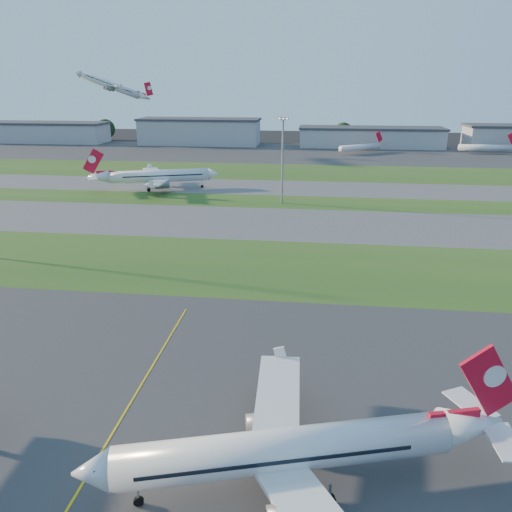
% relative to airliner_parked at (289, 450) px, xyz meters
% --- Properties ---
extents(ground, '(700.00, 700.00, 0.00)m').
position_rel_airliner_parked_xyz_m(ground, '(-24.08, 6.05, -4.14)').
color(ground, black).
rests_on(ground, ground).
extents(apron_near, '(300.00, 70.00, 0.01)m').
position_rel_airliner_parked_xyz_m(apron_near, '(-24.08, 6.05, -4.13)').
color(apron_near, '#333335').
rests_on(apron_near, ground).
extents(grass_strip_a, '(300.00, 34.00, 0.01)m').
position_rel_airliner_parked_xyz_m(grass_strip_a, '(-24.08, 58.05, -4.13)').
color(grass_strip_a, '#254B19').
rests_on(grass_strip_a, ground).
extents(taxiway_a, '(300.00, 32.00, 0.01)m').
position_rel_airliner_parked_xyz_m(taxiway_a, '(-24.08, 91.05, -4.13)').
color(taxiway_a, '#515154').
rests_on(taxiway_a, ground).
extents(grass_strip_b, '(300.00, 18.00, 0.01)m').
position_rel_airliner_parked_xyz_m(grass_strip_b, '(-24.08, 116.05, -4.13)').
color(grass_strip_b, '#254B19').
rests_on(grass_strip_b, ground).
extents(taxiway_b, '(300.00, 26.00, 0.01)m').
position_rel_airliner_parked_xyz_m(taxiway_b, '(-24.08, 138.05, -4.13)').
color(taxiway_b, '#515154').
rests_on(taxiway_b, ground).
extents(grass_strip_c, '(300.00, 40.00, 0.01)m').
position_rel_airliner_parked_xyz_m(grass_strip_c, '(-24.08, 171.05, -4.13)').
color(grass_strip_c, '#254B19').
rests_on(grass_strip_c, ground).
extents(apron_far, '(400.00, 80.00, 0.01)m').
position_rel_airliner_parked_xyz_m(apron_far, '(-24.08, 231.05, -4.13)').
color(apron_far, '#333335').
rests_on(apron_far, ground).
extents(yellow_line, '(0.25, 60.00, 0.02)m').
position_rel_airliner_parked_xyz_m(yellow_line, '(-19.08, 6.05, -4.14)').
color(yellow_line, gold).
rests_on(yellow_line, ground).
extents(airliner_parked, '(36.82, 30.96, 11.79)m').
position_rel_airliner_parked_xyz_m(airliner_parked, '(0.00, 0.00, 0.00)').
color(airliner_parked, silver).
rests_on(airliner_parked, ground).
extents(airliner_taxiing, '(40.36, 34.10, 13.10)m').
position_rel_airliner_parked_xyz_m(airliner_taxiing, '(-53.12, 129.67, 0.46)').
color(airliner_taxiing, silver).
rests_on(airliner_taxiing, ground).
extents(airliner_departing, '(32.40, 27.89, 11.35)m').
position_rel_airliner_parked_xyz_m(airliner_departing, '(-103.78, 218.31, 29.62)').
color(airliner_departing, silver).
extents(mini_jet_near, '(23.68, 18.88, 9.48)m').
position_rel_airliner_parked_xyz_m(mini_jet_near, '(23.13, 232.20, -0.86)').
color(mini_jet_near, silver).
rests_on(mini_jet_near, ground).
extents(mini_jet_far, '(28.62, 3.87, 9.48)m').
position_rel_airliner_parked_xyz_m(mini_jet_far, '(87.38, 239.04, -0.86)').
color(mini_jet_far, silver).
rests_on(mini_jet_far, ground).
extents(light_mast_centre, '(3.20, 0.70, 25.80)m').
position_rel_airliner_parked_xyz_m(light_mast_centre, '(-9.08, 114.05, 10.67)').
color(light_mast_centre, gray).
rests_on(light_mast_centre, ground).
extents(hangar_far_west, '(91.80, 23.00, 12.20)m').
position_rel_airliner_parked_xyz_m(hangar_far_west, '(-174.08, 261.05, 2.00)').
color(hangar_far_west, '#93969B').
rests_on(hangar_far_west, ground).
extents(hangar_west, '(71.40, 23.00, 15.20)m').
position_rel_airliner_parked_xyz_m(hangar_west, '(-69.08, 261.05, 3.50)').
color(hangar_west, '#93969B').
rests_on(hangar_west, ground).
extents(hangar_east, '(81.60, 23.00, 11.20)m').
position_rel_airliner_parked_xyz_m(hangar_east, '(30.92, 261.05, 1.50)').
color(hangar_east, '#93969B').
rests_on(hangar_east, ground).
extents(tree_west, '(12.10, 12.10, 13.20)m').
position_rel_airliner_parked_xyz_m(tree_west, '(-134.08, 276.05, 3.00)').
color(tree_west, black).
rests_on(tree_west, ground).
extents(tree_mid_west, '(9.90, 9.90, 10.80)m').
position_rel_airliner_parked_xyz_m(tree_mid_west, '(-44.08, 272.05, 1.70)').
color(tree_mid_west, black).
rests_on(tree_mid_west, ground).
extents(tree_mid_east, '(11.55, 11.55, 12.60)m').
position_rel_airliner_parked_xyz_m(tree_mid_east, '(15.92, 275.05, 2.67)').
color(tree_mid_east, black).
rests_on(tree_mid_east, ground).
extents(tree_east, '(10.45, 10.45, 11.40)m').
position_rel_airliner_parked_xyz_m(tree_east, '(90.92, 273.05, 2.02)').
color(tree_east, black).
rests_on(tree_east, ground).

